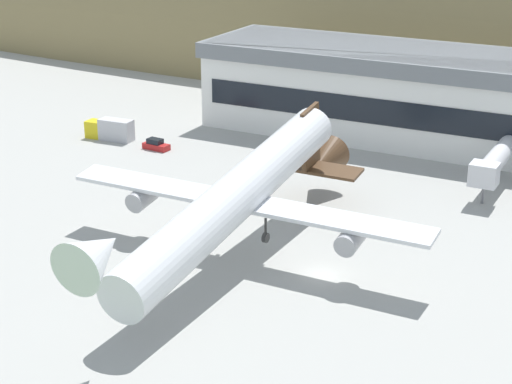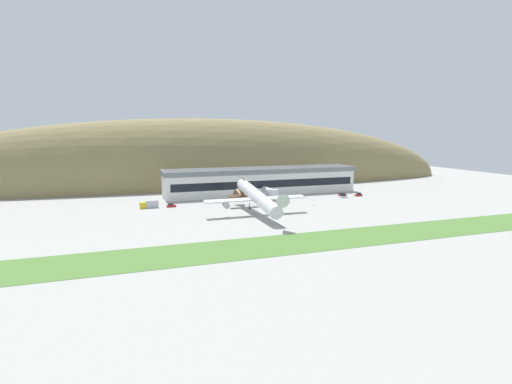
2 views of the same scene
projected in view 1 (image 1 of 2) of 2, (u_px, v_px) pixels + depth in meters
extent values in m
plane|color=#9E9E99|center=(323.00, 275.00, 88.18)|extent=(442.65, 442.65, 0.00)
ellipsoid|color=olive|center=(451.00, 78.00, 172.34)|extent=(356.74, 52.09, 81.20)
cylinder|color=silver|center=(497.00, 158.00, 111.19)|extent=(2.60, 14.10, 2.60)
cube|color=silver|center=(484.00, 174.00, 105.35)|extent=(3.38, 2.86, 2.86)
cylinder|color=slate|center=(483.00, 188.00, 106.47)|extent=(0.36, 0.36, 4.00)
cylinder|color=silver|center=(234.00, 198.00, 88.00)|extent=(4.91, 40.41, 9.98)
cone|color=silver|center=(96.00, 254.00, 68.28)|extent=(4.81, 5.97, 5.46)
cone|color=#4C331E|center=(322.00, 162.00, 108.16)|extent=(4.81, 6.95, 5.59)
cube|color=#4C331E|center=(310.00, 137.00, 103.41)|extent=(0.50, 5.36, 8.16)
cube|color=#4C331E|center=(311.00, 167.00, 104.97)|extent=(12.77, 3.46, 0.80)
cube|color=silver|center=(243.00, 202.00, 90.05)|extent=(41.64, 3.63, 0.91)
cylinder|color=#9E9EA3|center=(143.00, 197.00, 95.56)|extent=(2.30, 3.86, 2.74)
cylinder|color=#9E9EA3|center=(351.00, 239.00, 84.68)|extent=(2.30, 3.86, 2.74)
cylinder|color=#2D2D2D|center=(221.00, 219.00, 92.08)|extent=(0.28, 0.28, 2.20)
cylinder|color=#2D2D2D|center=(221.00, 228.00, 92.47)|extent=(0.45, 1.10, 1.10)
cylinder|color=#2D2D2D|center=(266.00, 228.00, 89.73)|extent=(0.28, 0.28, 2.20)
cylinder|color=#2D2D2D|center=(266.00, 238.00, 90.12)|extent=(0.45, 1.10, 1.10)
cylinder|color=#2D2D2D|center=(159.00, 262.00, 76.96)|extent=(0.22, 0.22, 1.98)
cylinder|color=#2D2D2D|center=(159.00, 272.00, 77.31)|extent=(0.30, 0.82, 0.82)
cube|color=#B21E1E|center=(156.00, 146.00, 127.81)|extent=(4.21, 2.03, 0.90)
cube|color=black|center=(155.00, 141.00, 127.62)|extent=(2.35, 1.63, 0.73)
cube|color=gold|center=(95.00, 129.00, 133.38)|extent=(2.63, 2.52, 2.69)
cube|color=black|center=(88.00, 125.00, 133.69)|extent=(0.22, 2.00, 1.18)
cube|color=#B7B7BC|center=(116.00, 130.00, 131.81)|extent=(5.41, 2.71, 3.28)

